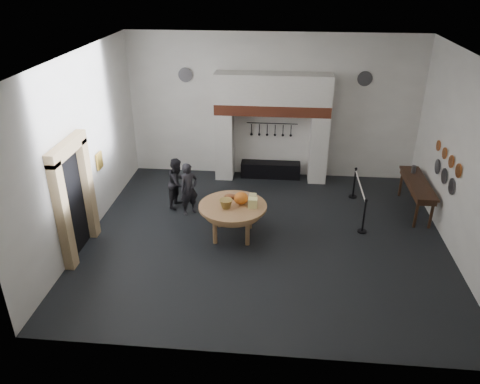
# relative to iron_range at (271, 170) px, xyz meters

# --- Properties ---
(floor) EXTENTS (9.00, 8.00, 0.02)m
(floor) POSITION_rel_iron_range_xyz_m (0.00, -3.72, -0.25)
(floor) COLOR black
(floor) RESTS_ON ground
(ceiling) EXTENTS (9.00, 8.00, 0.02)m
(ceiling) POSITION_rel_iron_range_xyz_m (0.00, -3.72, 4.25)
(ceiling) COLOR silver
(ceiling) RESTS_ON wall_back
(wall_back) EXTENTS (9.00, 0.02, 4.50)m
(wall_back) POSITION_rel_iron_range_xyz_m (0.00, 0.28, 2.00)
(wall_back) COLOR white
(wall_back) RESTS_ON floor
(wall_front) EXTENTS (9.00, 0.02, 4.50)m
(wall_front) POSITION_rel_iron_range_xyz_m (0.00, -7.72, 2.00)
(wall_front) COLOR white
(wall_front) RESTS_ON floor
(wall_left) EXTENTS (0.02, 8.00, 4.50)m
(wall_left) POSITION_rel_iron_range_xyz_m (-4.50, -3.72, 2.00)
(wall_left) COLOR white
(wall_left) RESTS_ON floor
(wall_right) EXTENTS (0.02, 8.00, 4.50)m
(wall_right) POSITION_rel_iron_range_xyz_m (4.50, -3.72, 2.00)
(wall_right) COLOR white
(wall_right) RESTS_ON floor
(chimney_pier_left) EXTENTS (0.55, 0.70, 2.15)m
(chimney_pier_left) POSITION_rel_iron_range_xyz_m (-1.48, -0.07, 0.82)
(chimney_pier_left) COLOR silver
(chimney_pier_left) RESTS_ON floor
(chimney_pier_right) EXTENTS (0.55, 0.70, 2.15)m
(chimney_pier_right) POSITION_rel_iron_range_xyz_m (1.48, -0.07, 0.82)
(chimney_pier_right) COLOR silver
(chimney_pier_right) RESTS_ON floor
(hearth_brick_band) EXTENTS (3.50, 0.72, 0.32)m
(hearth_brick_band) POSITION_rel_iron_range_xyz_m (0.00, -0.07, 2.06)
(hearth_brick_band) COLOR #9E442B
(hearth_brick_band) RESTS_ON chimney_pier_left
(chimney_hood) EXTENTS (3.50, 0.70, 0.90)m
(chimney_hood) POSITION_rel_iron_range_xyz_m (0.00, -0.07, 2.67)
(chimney_hood) COLOR silver
(chimney_hood) RESTS_ON hearth_brick_band
(iron_range) EXTENTS (1.90, 0.45, 0.50)m
(iron_range) POSITION_rel_iron_range_xyz_m (0.00, 0.00, 0.00)
(iron_range) COLOR black
(iron_range) RESTS_ON floor
(utensil_rail) EXTENTS (1.60, 0.02, 0.02)m
(utensil_rail) POSITION_rel_iron_range_xyz_m (0.00, 0.20, 1.50)
(utensil_rail) COLOR black
(utensil_rail) RESTS_ON wall_back
(door_recess) EXTENTS (0.04, 1.10, 2.50)m
(door_recess) POSITION_rel_iron_range_xyz_m (-4.47, -4.72, 1.00)
(door_recess) COLOR black
(door_recess) RESTS_ON floor
(door_jamb_near) EXTENTS (0.22, 0.30, 2.60)m
(door_jamb_near) POSITION_rel_iron_range_xyz_m (-4.38, -5.42, 1.05)
(door_jamb_near) COLOR tan
(door_jamb_near) RESTS_ON floor
(door_jamb_far) EXTENTS (0.22, 0.30, 2.60)m
(door_jamb_far) POSITION_rel_iron_range_xyz_m (-4.38, -4.02, 1.05)
(door_jamb_far) COLOR tan
(door_jamb_far) RESTS_ON floor
(door_lintel) EXTENTS (0.22, 1.70, 0.30)m
(door_lintel) POSITION_rel_iron_range_xyz_m (-4.38, -4.72, 2.40)
(door_lintel) COLOR tan
(door_lintel) RESTS_ON door_jamb_near
(wall_plaque) EXTENTS (0.05, 0.34, 0.44)m
(wall_plaque) POSITION_rel_iron_range_xyz_m (-4.45, -2.92, 1.35)
(wall_plaque) COLOR gold
(wall_plaque) RESTS_ON wall_left
(work_table) EXTENTS (1.92, 1.92, 0.07)m
(work_table) POSITION_rel_iron_range_xyz_m (-0.82, -3.71, 0.59)
(work_table) COLOR tan
(work_table) RESTS_ON floor
(pumpkin) EXTENTS (0.36, 0.36, 0.31)m
(pumpkin) POSITION_rel_iron_range_xyz_m (-0.62, -3.61, 0.78)
(pumpkin) COLOR orange
(pumpkin) RESTS_ON work_table
(cheese_block_big) EXTENTS (0.22, 0.22, 0.24)m
(cheese_block_big) POSITION_rel_iron_range_xyz_m (-0.32, -3.76, 0.74)
(cheese_block_big) COLOR #F6F193
(cheese_block_big) RESTS_ON work_table
(cheese_block_small) EXTENTS (0.18, 0.18, 0.20)m
(cheese_block_small) POSITION_rel_iron_range_xyz_m (-0.34, -3.46, 0.72)
(cheese_block_small) COLOR #D0C37C
(cheese_block_small) RESTS_ON work_table
(wicker_basket) EXTENTS (0.36, 0.36, 0.22)m
(wicker_basket) POSITION_rel_iron_range_xyz_m (-0.97, -3.86, 0.73)
(wicker_basket) COLOR olive
(wicker_basket) RESTS_ON work_table
(bread_loaf) EXTENTS (0.31, 0.18, 0.13)m
(bread_loaf) POSITION_rel_iron_range_xyz_m (-0.92, -3.36, 0.69)
(bread_loaf) COLOR #985935
(bread_loaf) RESTS_ON work_table
(visitor_near) EXTENTS (0.64, 0.62, 1.48)m
(visitor_near) POSITION_rel_iron_range_xyz_m (-2.15, -2.65, 0.49)
(visitor_near) COLOR black
(visitor_near) RESTS_ON floor
(visitor_far) EXTENTS (0.71, 0.82, 1.45)m
(visitor_far) POSITION_rel_iron_range_xyz_m (-2.55, -2.25, 0.48)
(visitor_far) COLOR black
(visitor_far) RESTS_ON floor
(side_table) EXTENTS (0.55, 2.20, 0.06)m
(side_table) POSITION_rel_iron_range_xyz_m (4.10, -1.92, 0.62)
(side_table) COLOR #3A2115
(side_table) RESTS_ON floor
(pewter_jug) EXTENTS (0.12, 0.12, 0.22)m
(pewter_jug) POSITION_rel_iron_range_xyz_m (4.10, -1.32, 0.76)
(pewter_jug) COLOR #4C4C51
(pewter_jug) RESTS_ON side_table
(copper_pan_a) EXTENTS (0.03, 0.34, 0.34)m
(copper_pan_a) POSITION_rel_iron_range_xyz_m (4.46, -3.52, 1.70)
(copper_pan_a) COLOR #C6662D
(copper_pan_a) RESTS_ON wall_right
(copper_pan_b) EXTENTS (0.03, 0.32, 0.32)m
(copper_pan_b) POSITION_rel_iron_range_xyz_m (4.46, -2.97, 1.70)
(copper_pan_b) COLOR #C6662D
(copper_pan_b) RESTS_ON wall_right
(copper_pan_c) EXTENTS (0.03, 0.30, 0.30)m
(copper_pan_c) POSITION_rel_iron_range_xyz_m (4.46, -2.42, 1.70)
(copper_pan_c) COLOR #C6662D
(copper_pan_c) RESTS_ON wall_right
(copper_pan_d) EXTENTS (0.03, 0.28, 0.28)m
(copper_pan_d) POSITION_rel_iron_range_xyz_m (4.46, -1.87, 1.70)
(copper_pan_d) COLOR #C6662D
(copper_pan_d) RESTS_ON wall_right
(pewter_plate_left) EXTENTS (0.03, 0.40, 0.40)m
(pewter_plate_left) POSITION_rel_iron_range_xyz_m (4.46, -3.32, 1.20)
(pewter_plate_left) COLOR #4C4C51
(pewter_plate_left) RESTS_ON wall_right
(pewter_plate_mid) EXTENTS (0.03, 0.40, 0.40)m
(pewter_plate_mid) POSITION_rel_iron_range_xyz_m (4.46, -2.72, 1.20)
(pewter_plate_mid) COLOR #4C4C51
(pewter_plate_mid) RESTS_ON wall_right
(pewter_plate_right) EXTENTS (0.03, 0.40, 0.40)m
(pewter_plate_right) POSITION_rel_iron_range_xyz_m (4.46, -2.12, 1.20)
(pewter_plate_right) COLOR #4C4C51
(pewter_plate_right) RESTS_ON wall_right
(pewter_plate_back_left) EXTENTS (0.44, 0.03, 0.44)m
(pewter_plate_back_left) POSITION_rel_iron_range_xyz_m (-2.70, 0.24, 2.95)
(pewter_plate_back_left) COLOR #4C4C51
(pewter_plate_back_left) RESTS_ON wall_back
(pewter_plate_back_right) EXTENTS (0.44, 0.03, 0.44)m
(pewter_plate_back_right) POSITION_rel_iron_range_xyz_m (2.70, 0.24, 2.95)
(pewter_plate_back_right) COLOR #4C4C51
(pewter_plate_back_right) RESTS_ON wall_back
(barrier_post_near) EXTENTS (0.05, 0.05, 0.90)m
(barrier_post_near) POSITION_rel_iron_range_xyz_m (2.51, -3.23, 0.20)
(barrier_post_near) COLOR black
(barrier_post_near) RESTS_ON floor
(barrier_post_far) EXTENTS (0.05, 0.05, 0.90)m
(barrier_post_far) POSITION_rel_iron_range_xyz_m (2.51, -1.23, 0.20)
(barrier_post_far) COLOR black
(barrier_post_far) RESTS_ON floor
(barrier_rope) EXTENTS (0.04, 2.00, 0.04)m
(barrier_rope) POSITION_rel_iron_range_xyz_m (2.51, -2.23, 0.60)
(barrier_rope) COLOR white
(barrier_rope) RESTS_ON barrier_post_near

